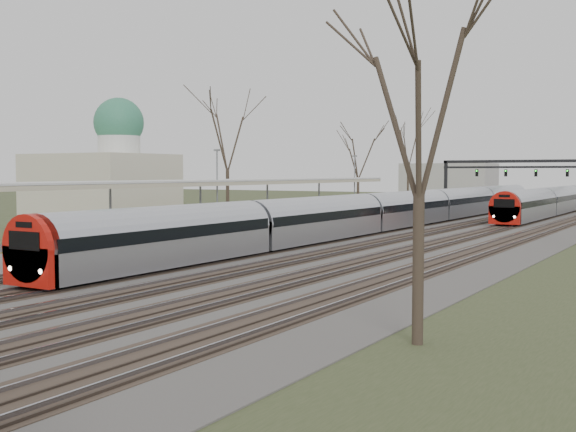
% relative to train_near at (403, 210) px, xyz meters
% --- Properties ---
extents(track_bed, '(24.00, 160.00, 0.22)m').
position_rel_train_near_xyz_m(track_bed, '(2.76, 2.61, -1.42)').
color(track_bed, '#474442').
rests_on(track_bed, ground).
extents(platform, '(3.50, 69.00, 1.00)m').
position_rel_train_near_xyz_m(platform, '(-6.55, -14.89, -0.98)').
color(platform, '#9E9B93').
rests_on(platform, ground).
extents(canopy, '(4.10, 50.00, 3.11)m').
position_rel_train_near_xyz_m(canopy, '(-6.55, -19.41, 2.45)').
color(canopy, slate).
rests_on(canopy, platform).
extents(dome_building, '(10.00, 8.00, 10.30)m').
position_rel_train_near_xyz_m(dome_building, '(-19.21, -14.39, 2.24)').
color(dome_building, beige).
rests_on(dome_building, ground).
extents(signal_gantry, '(21.00, 0.59, 6.08)m').
position_rel_train_near_xyz_m(signal_gantry, '(2.79, 32.60, 3.43)').
color(signal_gantry, black).
rests_on(signal_gantry, ground).
extents(tree_west_far, '(5.50, 5.50, 11.33)m').
position_rel_train_near_xyz_m(tree_west_far, '(-14.50, -4.39, 6.54)').
color(tree_west_far, '#2D231C').
rests_on(tree_west_far, ground).
extents(tree_east_near, '(4.50, 4.50, 9.27)m').
position_rel_train_near_xyz_m(tree_east_near, '(15.50, -37.39, 5.08)').
color(tree_east_near, '#2D231C').
rests_on(tree_east_near, ground).
extents(train_near, '(2.62, 75.21, 3.05)m').
position_rel_train_near_xyz_m(train_near, '(0.00, 0.00, 0.00)').
color(train_near, '#A8ABB2').
rests_on(train_near, ground).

